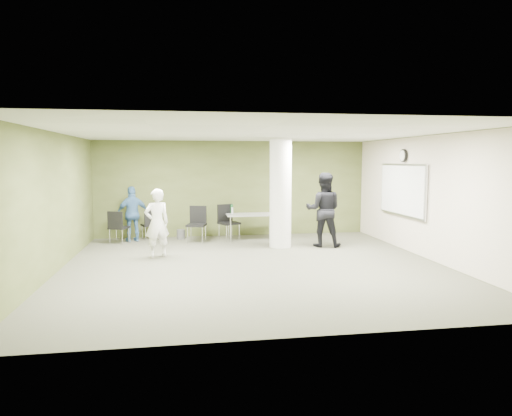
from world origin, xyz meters
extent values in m
plane|color=#4B4C3C|center=(0.00, 0.00, 0.00)|extent=(8.00, 8.00, 0.00)
plane|color=white|center=(0.00, 0.00, 2.80)|extent=(8.00, 8.00, 0.00)
cube|color=#495126|center=(0.00, 4.00, 1.40)|extent=(8.00, 2.80, 0.02)
cube|color=#495126|center=(-4.00, 0.00, 1.40)|extent=(0.02, 8.00, 2.80)
cube|color=beige|center=(4.00, 0.00, 1.40)|extent=(0.02, 8.00, 2.80)
cylinder|color=silver|center=(1.00, 2.00, 1.40)|extent=(0.56, 0.56, 2.80)
cube|color=silver|center=(3.93, 1.20, 1.50)|extent=(0.04, 2.30, 1.30)
cube|color=white|center=(3.91, 1.20, 1.50)|extent=(0.02, 2.20, 1.20)
cylinder|color=black|center=(3.93, 1.20, 2.35)|extent=(0.05, 0.32, 0.32)
cylinder|color=white|center=(3.90, 1.20, 2.35)|extent=(0.02, 0.26, 0.26)
cube|color=#969691|center=(0.49, 3.16, 0.72)|extent=(1.56, 0.70, 0.04)
cylinder|color=silver|center=(-0.20, 2.88, 0.35)|extent=(0.04, 0.04, 0.70)
cylinder|color=silver|center=(1.19, 2.90, 0.35)|extent=(0.04, 0.04, 0.70)
cylinder|color=silver|center=(-0.21, 3.43, 0.35)|extent=(0.04, 0.04, 0.70)
cylinder|color=silver|center=(1.19, 3.44, 0.35)|extent=(0.04, 0.04, 0.70)
cylinder|color=#1B5126|center=(-0.11, 3.40, 0.86)|extent=(0.07, 0.07, 0.25)
cylinder|color=#B2B2B7|center=(-0.11, 3.28, 0.83)|extent=(0.06, 0.06, 0.18)
cylinder|color=#4C4C4C|center=(-1.55, 3.58, 0.14)|extent=(0.24, 0.24, 0.27)
cube|color=black|center=(-3.19, 3.13, 0.43)|extent=(0.57, 0.57, 0.05)
cube|color=black|center=(-3.26, 2.94, 0.67)|extent=(0.41, 0.18, 0.43)
cylinder|color=silver|center=(-2.95, 3.24, 0.21)|extent=(0.02, 0.02, 0.41)
cylinder|color=silver|center=(-3.29, 3.37, 0.21)|extent=(0.02, 0.02, 0.41)
cylinder|color=silver|center=(-3.08, 2.90, 0.21)|extent=(0.02, 0.02, 0.41)
cylinder|color=silver|center=(-3.42, 3.03, 0.21)|extent=(0.02, 0.02, 0.41)
cube|color=black|center=(-2.41, 3.65, 0.41)|extent=(0.54, 0.54, 0.05)
cube|color=black|center=(-2.35, 3.47, 0.64)|extent=(0.39, 0.17, 0.41)
cylinder|color=silver|center=(-2.31, 3.87, 0.20)|extent=(0.02, 0.02, 0.40)
cylinder|color=silver|center=(-2.64, 3.75, 0.20)|extent=(0.02, 0.02, 0.40)
cylinder|color=silver|center=(-2.19, 3.55, 0.20)|extent=(0.02, 0.02, 0.40)
cylinder|color=silver|center=(-2.52, 3.43, 0.20)|extent=(0.02, 0.02, 0.40)
cube|color=black|center=(-1.13, 2.96, 0.48)|extent=(0.60, 0.60, 0.05)
cube|color=black|center=(-1.07, 3.17, 0.75)|extent=(0.47, 0.16, 0.48)
cylinder|color=silver|center=(-1.37, 2.81, 0.23)|extent=(0.02, 0.02, 0.46)
cylinder|color=silver|center=(-0.98, 2.71, 0.23)|extent=(0.02, 0.02, 0.46)
cylinder|color=silver|center=(-1.27, 3.20, 0.23)|extent=(0.02, 0.02, 0.46)
cylinder|color=silver|center=(-0.88, 3.10, 0.23)|extent=(0.02, 0.02, 0.46)
cube|color=black|center=(-0.21, 3.16, 0.49)|extent=(0.66, 0.66, 0.05)
cube|color=black|center=(-0.31, 3.36, 0.76)|extent=(0.45, 0.24, 0.49)
cylinder|color=silver|center=(-0.31, 2.89, 0.23)|extent=(0.02, 0.02, 0.47)
cylinder|color=silver|center=(0.06, 3.06, 0.23)|extent=(0.02, 0.02, 0.47)
cylinder|color=silver|center=(-0.49, 3.26, 0.23)|extent=(0.02, 0.02, 0.47)
cylinder|color=silver|center=(-0.11, 3.43, 0.23)|extent=(0.02, 0.02, 0.47)
imported|color=white|center=(-2.08, 1.25, 0.79)|extent=(0.68, 0.56, 1.59)
imported|color=black|center=(2.11, 1.88, 0.96)|extent=(1.11, 0.98, 1.92)
imported|color=#3C6696|center=(-2.85, 3.40, 0.76)|extent=(0.97, 0.64, 1.53)
camera|label=1|loc=(-1.47, -9.42, 2.24)|focal=32.00mm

